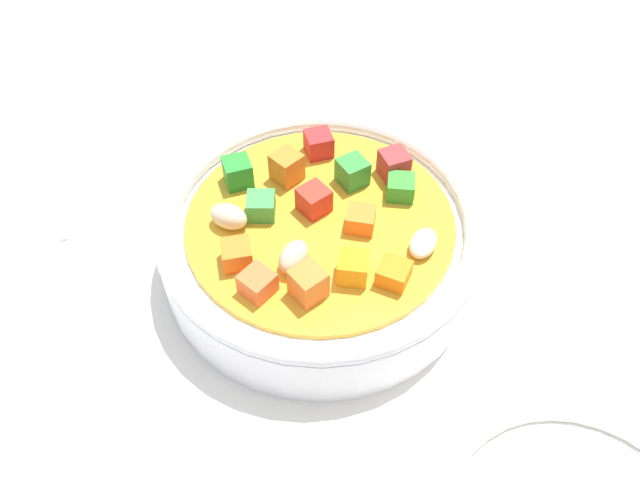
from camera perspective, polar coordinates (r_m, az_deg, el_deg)
ground_plane at (r=43.13cm, az=-0.00°, el=-2.87°), size 140.00×140.00×2.00cm
soup_bowl_main at (r=40.26cm, az=-0.02°, el=0.33°), size 20.39×20.39×6.29cm
spoon at (r=45.86cm, az=-22.01°, el=-0.91°), size 2.64×21.29×0.77cm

